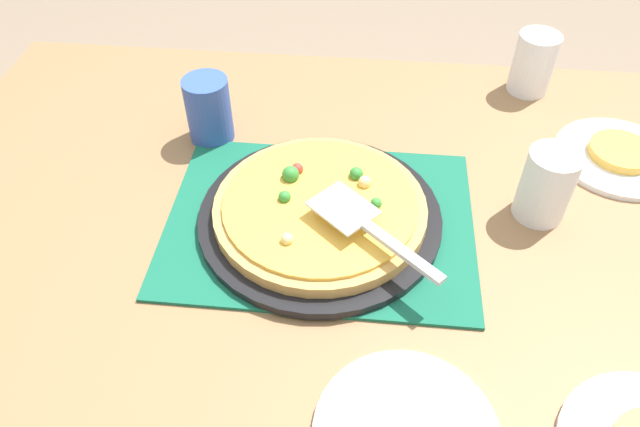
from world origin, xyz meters
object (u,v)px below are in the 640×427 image
object	(u,v)px
plate_far_right	(619,157)
cup_far	(546,185)
pizza	(320,207)
pizza_server	(367,225)
served_slice_right	(621,152)
cup_corner	(533,63)
cup_near	(209,110)
pizza_pan	(320,217)

from	to	relation	value
plate_far_right	cup_far	xyz separation A→B (m)	(0.16, 0.15, 0.06)
pizza	cup_far	world-z (taller)	cup_far
cup_far	pizza_server	distance (m)	0.30
served_slice_right	cup_corner	size ratio (longest dim) A/B	0.92
pizza	cup_near	world-z (taller)	cup_near
cup_near	pizza_server	xyz separation A→B (m)	(-0.29, 0.26, 0.01)
pizza_server	plate_far_right	bearing A→B (deg)	-148.15
cup_corner	pizza_server	bearing A→B (deg)	57.44
cup_far	cup_corner	distance (m)	0.36
served_slice_right	cup_far	size ratio (longest dim) A/B	0.92
cup_far	pizza_pan	bearing A→B (deg)	9.18
served_slice_right	cup_near	distance (m)	0.73
served_slice_right	cup_corner	world-z (taller)	cup_corner
plate_far_right	cup_near	world-z (taller)	cup_near
cup_near	cup_far	world-z (taller)	same
pizza_server	pizza_pan	bearing A→B (deg)	-41.61
served_slice_right	pizza	bearing A→B (deg)	21.94
cup_corner	served_slice_right	bearing A→B (deg)	121.90
cup_far	plate_far_right	bearing A→B (deg)	-137.57
cup_near	pizza_server	bearing A→B (deg)	137.84
plate_far_right	pizza_server	world-z (taller)	pizza_server
pizza	plate_far_right	distance (m)	0.55
pizza_pan	pizza	bearing A→B (deg)	-87.77
pizza	cup_near	xyz separation A→B (m)	(0.22, -0.20, 0.03)
plate_far_right	cup_near	bearing A→B (deg)	0.53
cup_near	cup_corner	world-z (taller)	same
pizza	plate_far_right	bearing A→B (deg)	-158.06
pizza	pizza_server	xyz separation A→B (m)	(-0.07, 0.07, 0.04)
cup_far	cup_near	bearing A→B (deg)	-14.27
served_slice_right	pizza_server	world-z (taller)	pizza_server
served_slice_right	cup_corner	bearing A→B (deg)	-58.10
cup_near	cup_far	distance (m)	0.58
pizza_pan	cup_corner	distance (m)	0.56
pizza_pan	pizza_server	world-z (taller)	pizza_server
pizza	pizza_server	bearing A→B (deg)	138.08
cup_far	cup_corner	size ratio (longest dim) A/B	1.00
plate_far_right	cup_far	size ratio (longest dim) A/B	1.83
pizza_server	cup_far	bearing A→B (deg)	-156.04
pizza_pan	pizza_server	size ratio (longest dim) A/B	1.90
plate_far_right	cup_far	world-z (taller)	cup_far
cup_far	pizza_server	bearing A→B (deg)	23.96
pizza	cup_near	distance (m)	0.30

